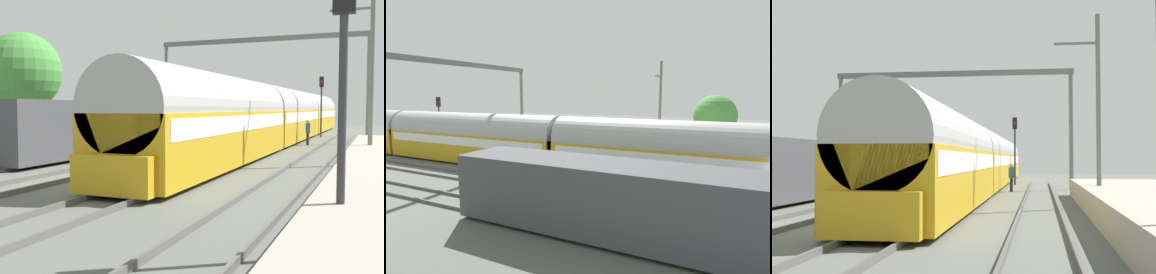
{
  "view_description": "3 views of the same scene",
  "coord_description": "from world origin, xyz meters",
  "views": [
    {
      "loc": [
        8.53,
        -13.31,
        2.5
      ],
      "look_at": [
        1.92,
        2.91,
        1.4
      ],
      "focal_mm": 43.13,
      "sensor_mm": 36.0,
      "label": 1
    },
    {
      "loc": [
        -16.78,
        2.98,
        5.47
      ],
      "look_at": [
        1.09,
        11.83,
        2.75
      ],
      "focal_mm": 29.43,
      "sensor_mm": 36.0,
      "label": 2
    },
    {
      "loc": [
        5.78,
        -14.99,
        2.0
      ],
      "look_at": [
        0.96,
        19.81,
        3.4
      ],
      "focal_mm": 51.58,
      "sensor_mm": 36.0,
      "label": 3
    }
  ],
  "objects": [
    {
      "name": "platform",
      "position": [
        9.59,
        2.0,
        0.45
      ],
      "size": [
        4.4,
        28.0,
        0.9
      ],
      "color": "#A39989",
      "rests_on": "ground"
    },
    {
      "name": "tree_east_background",
      "position": [
        14.64,
        4.5,
        3.49
      ],
      "size": [
        3.8,
        3.8,
        5.41
      ],
      "color": "#4C3826",
      "rests_on": "ground"
    },
    {
      "name": "catenary_pole_east_mid",
      "position": [
        8.12,
        8.17,
        4.15
      ],
      "size": [
        1.9,
        0.2,
        8.0
      ],
      "color": "slate",
      "rests_on": "ground"
    },
    {
      "name": "passenger_train",
      "position": [
        1.92,
        21.81,
        1.97
      ],
      "size": [
        2.93,
        49.2,
        3.82
      ],
      "color": "gold",
      "rests_on": "ground"
    },
    {
      "name": "catenary_gantry",
      "position": [
        0.0,
        21.13,
        5.87
      ],
      "size": [
        15.94,
        0.28,
        7.86
      ],
      "color": "slate",
      "rests_on": "ground"
    },
    {
      "name": "person_crossing",
      "position": [
        4.04,
        18.5,
        1.03
      ],
      "size": [
        0.36,
        0.46,
        1.73
      ],
      "rotation": [
        0.0,
        0.0,
        5.04
      ],
      "color": "black",
      "rests_on": "ground"
    },
    {
      "name": "railway_signal_far",
      "position": [
        3.84,
        27.74,
        3.33
      ],
      "size": [
        0.36,
        0.3,
        5.21
      ],
      "color": "#2D2D33",
      "rests_on": "ground"
    },
    {
      "name": "freight_car",
      "position": [
        -5.77,
        7.05,
        1.47
      ],
      "size": [
        2.8,
        13.0,
        2.7
      ],
      "color": "#47474C",
      "rests_on": "ground"
    }
  ]
}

